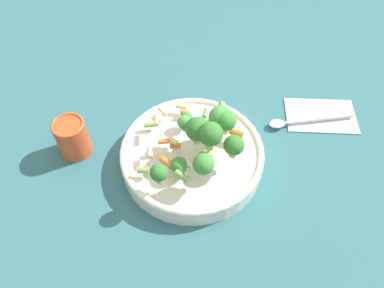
% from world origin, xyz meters
% --- Properties ---
extents(ground_plane, '(3.00, 3.00, 0.00)m').
position_xyz_m(ground_plane, '(0.00, 0.00, 0.00)').
color(ground_plane, '#2D6066').
extents(bowl, '(0.29, 0.29, 0.05)m').
position_xyz_m(bowl, '(0.00, 0.00, 0.03)').
color(bowl, silver).
rests_on(bowl, ground_plane).
extents(pasta_salad, '(0.21, 0.22, 0.10)m').
position_xyz_m(pasta_salad, '(0.02, -0.01, 0.10)').
color(pasta_salad, '#8CB766').
rests_on(pasta_salad, bowl).
extents(cup, '(0.07, 0.07, 0.09)m').
position_xyz_m(cup, '(-0.24, 0.04, 0.04)').
color(cup, '#CC4C23').
rests_on(cup, ground_plane).
extents(napkin, '(0.17, 0.12, 0.01)m').
position_xyz_m(napkin, '(0.30, 0.12, 0.00)').
color(napkin, '#B2BCC6').
rests_on(napkin, ground_plane).
extents(spoon, '(0.20, 0.03, 0.01)m').
position_xyz_m(spoon, '(0.24, 0.09, 0.01)').
color(spoon, silver).
rests_on(spoon, napkin).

